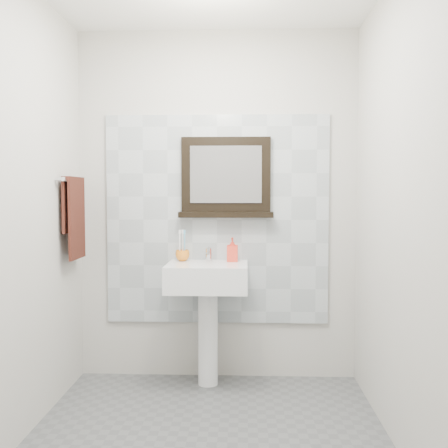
% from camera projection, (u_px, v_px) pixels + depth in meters
% --- Properties ---
extents(floor, '(2.00, 2.20, 0.01)m').
position_uv_depth(floor, '(206.00, 448.00, 2.76)').
color(floor, '#55575A').
rests_on(floor, ground).
extents(back_wall, '(2.00, 0.01, 2.50)m').
position_uv_depth(back_wall, '(217.00, 206.00, 3.78)').
color(back_wall, '#BBB8B2').
rests_on(back_wall, ground).
extents(front_wall, '(2.00, 0.01, 2.50)m').
position_uv_depth(front_wall, '(178.00, 223.00, 1.59)').
color(front_wall, '#BBB8B2').
rests_on(front_wall, ground).
extents(left_wall, '(0.01, 2.20, 2.50)m').
position_uv_depth(left_wall, '(14.00, 210.00, 2.73)').
color(left_wall, '#BBB8B2').
rests_on(left_wall, ground).
extents(right_wall, '(0.01, 2.20, 2.50)m').
position_uv_depth(right_wall, '(403.00, 211.00, 2.64)').
color(right_wall, '#BBB8B2').
rests_on(right_wall, ground).
extents(splashback, '(1.60, 0.02, 1.50)m').
position_uv_depth(splashback, '(217.00, 220.00, 3.78)').
color(splashback, '#AAB3B8').
rests_on(splashback, back_wall).
extents(pedestal_sink, '(0.55, 0.44, 0.96)m').
position_uv_depth(pedestal_sink, '(207.00, 290.00, 3.59)').
color(pedestal_sink, white).
rests_on(pedestal_sink, ground).
extents(toothbrush_cup, '(0.12, 0.12, 0.08)m').
position_uv_depth(toothbrush_cup, '(182.00, 255.00, 3.71)').
color(toothbrush_cup, orange).
rests_on(toothbrush_cup, pedestal_sink).
extents(toothbrushes, '(0.05, 0.04, 0.21)m').
position_uv_depth(toothbrushes, '(182.00, 244.00, 3.71)').
color(toothbrushes, white).
rests_on(toothbrushes, toothbrush_cup).
extents(soap_dispenser, '(0.08, 0.08, 0.17)m').
position_uv_depth(soap_dispenser, '(232.00, 250.00, 3.68)').
color(soap_dispenser, red).
rests_on(soap_dispenser, pedestal_sink).
extents(framed_mirror, '(0.67, 0.11, 0.57)m').
position_uv_depth(framed_mirror, '(226.00, 179.00, 3.73)').
color(framed_mirror, black).
rests_on(framed_mirror, back_wall).
extents(towel_bar, '(0.07, 0.40, 0.03)m').
position_uv_depth(towel_bar, '(73.00, 180.00, 3.49)').
color(towel_bar, silver).
rests_on(towel_bar, left_wall).
extents(hand_towel, '(0.06, 0.30, 0.55)m').
position_uv_depth(hand_towel, '(74.00, 211.00, 3.50)').
color(hand_towel, '#36150F').
rests_on(hand_towel, towel_bar).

